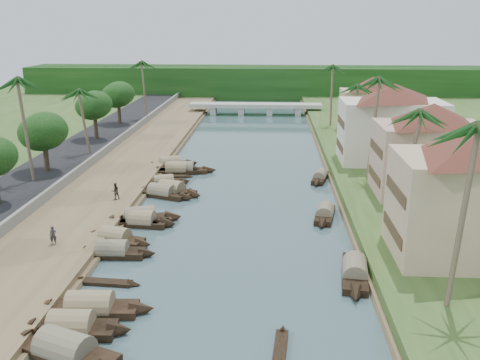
# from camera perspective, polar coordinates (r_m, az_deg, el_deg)

# --- Properties ---
(ground) EXTENTS (220.00, 220.00, 0.00)m
(ground) POSITION_cam_1_polar(r_m,az_deg,el_deg) (45.82, -1.08, -7.79)
(ground) COLOR #3D575C
(ground) RESTS_ON ground
(left_bank) EXTENTS (10.00, 180.00, 0.80)m
(left_bank) POSITION_cam_1_polar(r_m,az_deg,el_deg) (67.18, -13.49, 0.04)
(left_bank) COLOR brown
(left_bank) RESTS_ON ground
(right_bank) EXTENTS (16.00, 180.00, 1.20)m
(right_bank) POSITION_cam_1_polar(r_m,az_deg,el_deg) (66.20, 16.92, -0.28)
(right_bank) COLOR #2E491D
(right_bank) RESTS_ON ground
(road) EXTENTS (8.00, 180.00, 1.40)m
(road) POSITION_cam_1_polar(r_m,az_deg,el_deg) (70.01, -20.18, 0.39)
(road) COLOR black
(road) RESTS_ON ground
(retaining_wall) EXTENTS (0.40, 180.00, 1.10)m
(retaining_wall) POSITION_cam_1_polar(r_m,az_deg,el_deg) (68.25, -16.92, 0.86)
(retaining_wall) COLOR slate
(retaining_wall) RESTS_ON left_bank
(treeline) EXTENTS (120.00, 14.00, 8.00)m
(treeline) POSITION_cam_1_polar(r_m,az_deg,el_deg) (142.49, 2.01, 10.40)
(treeline) COLOR black
(treeline) RESTS_ON ground
(bridge) EXTENTS (28.00, 4.00, 2.40)m
(bridge) POSITION_cam_1_polar(r_m,az_deg,el_deg) (115.00, 1.66, 7.83)
(bridge) COLOR #A5A69B
(bridge) RESTS_ON ground
(building_near) EXTENTS (14.85, 14.85, 10.20)m
(building_near) POSITION_cam_1_polar(r_m,az_deg,el_deg) (44.44, 23.89, -1.23)
(building_near) COLOR #D1B48C
(building_near) RESTS_ON right_bank
(building_mid) EXTENTS (14.11, 14.11, 9.70)m
(building_mid) POSITION_cam_1_polar(r_m,az_deg,el_deg) (59.50, 19.59, 3.16)
(building_mid) COLOR tan
(building_mid) RESTS_ON right_bank
(building_far) EXTENTS (15.59, 15.59, 10.20)m
(building_far) POSITION_cam_1_polar(r_m,az_deg,el_deg) (72.50, 15.87, 5.91)
(building_far) COLOR silver
(building_far) RESTS_ON right_bank
(building_distant) EXTENTS (12.62, 12.62, 9.20)m
(building_distant) POSITION_cam_1_polar(r_m,az_deg,el_deg) (92.14, 13.87, 7.85)
(building_distant) COLOR #D1B48C
(building_distant) RESTS_ON right_bank
(sampan_0) EXTENTS (9.37, 5.22, 2.43)m
(sampan_0) POSITION_cam_1_polar(r_m,az_deg,el_deg) (34.23, -18.15, -16.91)
(sampan_0) COLOR black
(sampan_0) RESTS_ON ground
(sampan_1) EXTENTS (7.89, 2.21, 2.32)m
(sampan_1) POSITION_cam_1_polar(r_m,az_deg,el_deg) (36.29, -17.55, -14.81)
(sampan_1) COLOR black
(sampan_1) RESTS_ON ground
(sampan_2) EXTENTS (8.95, 2.33, 2.32)m
(sampan_2) POSITION_cam_1_polar(r_m,az_deg,el_deg) (38.21, -15.68, -12.97)
(sampan_2) COLOR black
(sampan_2) RESTS_ON ground
(sampan_3) EXTENTS (7.60, 1.87, 2.06)m
(sampan_3) POSITION_cam_1_polar(r_m,az_deg,el_deg) (46.27, -13.47, -7.46)
(sampan_3) COLOR black
(sampan_3) RESTS_ON ground
(sampan_4) EXTENTS (7.54, 3.64, 2.12)m
(sampan_4) POSITION_cam_1_polar(r_m,az_deg,el_deg) (48.91, -13.18, -6.11)
(sampan_4) COLOR black
(sampan_4) RESTS_ON ground
(sampan_5) EXTENTS (7.01, 2.34, 2.21)m
(sampan_5) POSITION_cam_1_polar(r_m,az_deg,el_deg) (52.48, -10.39, -4.37)
(sampan_5) COLOR black
(sampan_5) RESTS_ON ground
(sampan_6) EXTENTS (8.55, 4.19, 2.46)m
(sampan_6) POSITION_cam_1_polar(r_m,az_deg,el_deg) (53.16, -10.60, -4.10)
(sampan_6) COLOR black
(sampan_6) RESTS_ON ground
(sampan_7) EXTENTS (7.25, 3.63, 1.95)m
(sampan_7) POSITION_cam_1_polar(r_m,az_deg,el_deg) (53.24, -10.83, -4.10)
(sampan_7) COLOR black
(sampan_7) RESTS_ON ground
(sampan_8) EXTENTS (8.04, 4.66, 2.42)m
(sampan_8) POSITION_cam_1_polar(r_m,az_deg,el_deg) (61.44, -7.33, -1.13)
(sampan_8) COLOR black
(sampan_8) RESTS_ON ground
(sampan_9) EXTENTS (8.30, 4.52, 2.11)m
(sampan_9) POSITION_cam_1_polar(r_m,az_deg,el_deg) (60.75, -8.36, -1.39)
(sampan_9) COLOR black
(sampan_9) RESTS_ON ground
(sampan_10) EXTENTS (6.74, 3.63, 1.89)m
(sampan_10) POSITION_cam_1_polar(r_m,az_deg,el_deg) (64.77, -8.14, -0.26)
(sampan_10) COLOR black
(sampan_10) RESTS_ON ground
(sampan_11) EXTENTS (7.93, 2.64, 2.23)m
(sampan_11) POSITION_cam_1_polar(r_m,az_deg,el_deg) (69.85, -6.85, 1.02)
(sampan_11) COLOR black
(sampan_11) RESTS_ON ground
(sampan_12) EXTENTS (9.60, 2.53, 2.25)m
(sampan_12) POSITION_cam_1_polar(r_m,az_deg,el_deg) (70.11, -6.31, 1.10)
(sampan_12) COLOR black
(sampan_12) RESTS_ON ground
(sampan_13) EXTENTS (7.96, 4.08, 2.16)m
(sampan_13) POSITION_cam_1_polar(r_m,az_deg,el_deg) (73.19, -7.47, 1.71)
(sampan_13) COLOR black
(sampan_13) RESTS_ON ground
(sampan_14) EXTENTS (2.83, 9.29, 2.21)m
(sampan_14) POSITION_cam_1_polar(r_m,az_deg,el_deg) (42.56, 12.15, -9.54)
(sampan_14) COLOR black
(sampan_14) RESTS_ON ground
(sampan_15) EXTENTS (2.87, 7.49, 2.00)m
(sampan_15) POSITION_cam_1_polar(r_m,az_deg,el_deg) (54.28, 9.05, -3.60)
(sampan_15) COLOR black
(sampan_15) RESTS_ON ground
(sampan_16) EXTENTS (3.01, 7.19, 1.79)m
(sampan_16) POSITION_cam_1_polar(r_m,az_deg,el_deg) (67.13, 8.56, 0.31)
(sampan_16) COLOR black
(sampan_16) RESTS_ON ground
(canoe_0) EXTENTS (1.27, 5.91, 0.78)m
(canoe_0) POSITION_cam_1_polar(r_m,az_deg,el_deg) (33.25, 4.29, -17.79)
(canoe_0) COLOR black
(canoe_0) RESTS_ON ground
(canoe_1) EXTENTS (5.59, 1.29, 0.90)m
(canoe_1) POSITION_cam_1_polar(r_m,az_deg,el_deg) (41.92, -14.15, -10.59)
(canoe_1) COLOR black
(canoe_1) RESTS_ON ground
(canoe_2) EXTENTS (5.59, 0.95, 0.81)m
(canoe_2) POSITION_cam_1_polar(r_m,az_deg,el_deg) (68.21, -7.30, 0.35)
(canoe_2) COLOR black
(canoe_2) RESTS_ON ground
(palm_0) EXTENTS (3.20, 3.20, 13.30)m
(palm_0) POSITION_cam_1_polar(r_m,az_deg,el_deg) (34.32, 23.32, 4.78)
(palm_0) COLOR #76664E
(palm_0) RESTS_ON ground
(palm_1) EXTENTS (3.20, 3.20, 11.34)m
(palm_1) POSITION_cam_1_polar(r_m,az_deg,el_deg) (51.51, 17.70, 6.70)
(palm_1) COLOR #76664E
(palm_1) RESTS_ON ground
(palm_2) EXTENTS (3.20, 3.20, 13.13)m
(palm_2) POSITION_cam_1_polar(r_m,az_deg,el_deg) (63.19, 14.22, 10.17)
(palm_2) COLOR #76664E
(palm_2) RESTS_ON ground
(palm_3) EXTENTS (3.20, 3.20, 10.25)m
(palm_3) POSITION_cam_1_polar(r_m,az_deg,el_deg) (82.38, 12.36, 9.68)
(palm_3) COLOR #76664E
(palm_3) RESTS_ON ground
(palm_5) EXTENTS (3.20, 3.20, 13.07)m
(palm_5) POSITION_cam_1_polar(r_m,az_deg,el_deg) (63.98, -22.27, 9.67)
(palm_5) COLOR #76664E
(palm_5) RESTS_ON ground
(palm_6) EXTENTS (3.20, 3.20, 10.25)m
(palm_6) POSITION_cam_1_polar(r_m,az_deg,el_deg) (75.91, -16.36, 9.02)
(palm_6) COLOR #76664E
(palm_6) RESTS_ON ground
(palm_7) EXTENTS (3.20, 3.20, 11.95)m
(palm_7) POSITION_cam_1_polar(r_m,az_deg,el_deg) (96.67, 9.89, 11.73)
(palm_7) COLOR #76664E
(palm_7) RESTS_ON ground
(palm_8) EXTENTS (3.20, 3.20, 12.01)m
(palm_8) POSITION_cam_1_polar(r_m,az_deg,el_deg) (103.15, -10.25, 12.13)
(palm_8) COLOR #76664E
(palm_8) RESTS_ON ground
(tree_3) EXTENTS (5.35, 5.35, 7.07)m
(tree_3) POSITION_cam_1_polar(r_m,az_deg,el_deg) (68.68, -20.22, 4.82)
(tree_3) COLOR #433526
(tree_3) RESTS_ON ground
(tree_4) EXTENTS (5.06, 5.06, 7.29)m
(tree_4) POSITION_cam_1_polar(r_m,az_deg,el_deg) (86.24, -15.30, 7.63)
(tree_4) COLOR #433526
(tree_4) RESTS_ON ground
(tree_5) EXTENTS (5.27, 5.27, 7.31)m
(tree_5) POSITION_cam_1_polar(r_m,az_deg,el_deg) (98.93, -12.87, 8.82)
(tree_5) COLOR #433526
(tree_5) RESTS_ON ground
(tree_6) EXTENTS (4.20, 4.20, 6.59)m
(tree_6) POSITION_cam_1_polar(r_m,az_deg,el_deg) (76.87, 19.01, 5.89)
(tree_6) COLOR #433526
(tree_6) RESTS_ON ground
(person_near) EXTENTS (0.68, 0.57, 1.59)m
(person_near) POSITION_cam_1_polar(r_m,az_deg,el_deg) (47.89, -19.31, -5.60)
(person_near) COLOR #29272F
(person_near) RESTS_ON left_bank
(person_far) EXTENTS (1.09, 1.04, 1.78)m
(person_far) POSITION_cam_1_polar(r_m,az_deg,el_deg) (58.09, -13.16, -1.16)
(person_far) COLOR #342C25
(person_far) RESTS_ON left_bank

